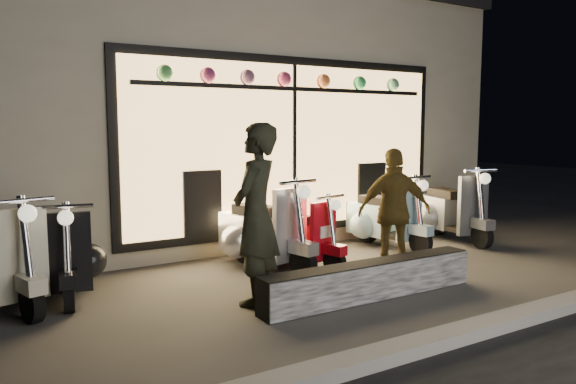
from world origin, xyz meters
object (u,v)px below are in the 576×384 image
object	(u,v)px
scooter_red	(295,236)
man	(256,214)
scooter_silver	(259,232)
woman	(394,211)
graffiti_barrier	(370,280)

from	to	relation	value
scooter_red	man	world-z (taller)	man
scooter_silver	scooter_red	size ratio (longest dim) A/B	1.21
scooter_silver	man	world-z (taller)	man
scooter_red	man	distance (m)	1.79
scooter_red	woman	xyz separation A→B (m)	(0.82, -1.02, 0.41)
scooter_silver	man	xyz separation A→B (m)	(-0.77, -1.36, 0.48)
graffiti_barrier	scooter_red	distance (m)	1.69
scooter_silver	scooter_red	bearing A→B (deg)	-33.90
scooter_silver	scooter_red	distance (m)	0.50
scooter_silver	woman	size ratio (longest dim) A/B	1.03
man	woman	world-z (taller)	man
woman	man	bearing A→B (deg)	28.63
scooter_silver	woman	xyz separation A→B (m)	(1.28, -1.21, 0.33)
scooter_red	woman	bearing A→B (deg)	-63.99
scooter_silver	woman	distance (m)	1.79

